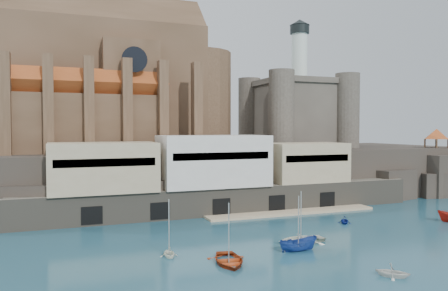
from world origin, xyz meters
name	(u,v)px	position (x,y,z in m)	size (l,w,h in m)	color
ground	(348,240)	(0.00, 0.00, 0.00)	(300.00, 300.00, 0.00)	#1A4456
promontory	(232,172)	(-0.19, 39.37, 4.92)	(100.00, 36.00, 10.00)	black
quay	(213,177)	(-10.19, 23.07, 6.07)	(70.00, 12.00, 13.05)	#645E50
church	(114,88)	(-24.13, 41.85, 22.13)	(47.00, 25.93, 30.51)	#4D3624
castle_keep	(296,110)	(16.08, 41.08, 18.31)	(21.20, 21.20, 29.30)	#453E36
rock_outcrop	(436,175)	(42.00, 25.84, 4.02)	(14.50, 10.50, 8.70)	black
pavilion	(437,135)	(42.00, 26.00, 12.73)	(6.40, 6.40, 5.40)	#4D3624
boat_0	(229,263)	(-17.75, -3.56, 0.00)	(4.38, 1.27, 6.14)	#A73713
boat_1	(392,277)	(-4.62, -13.01, 0.00)	(2.73, 1.67, 3.16)	silver
boat_2	(298,251)	(-8.45, -1.99, 0.00)	(1.85, 1.90, 4.93)	navy
boat_4	(169,257)	(-23.06, 1.00, 0.00)	(2.40, 1.47, 2.78)	white
boat_6	(301,242)	(-6.28, 1.12, 0.00)	(4.43, 1.29, 6.21)	white
boat_7	(345,223)	(5.55, 8.39, 0.00)	(2.35, 1.43, 2.72)	navy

